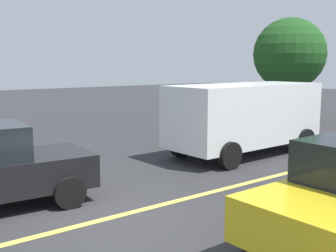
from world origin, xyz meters
The scene contains 4 objects.
ground_plane centered at (0.00, 0.00, 0.00)m, with size 80.00×80.00×0.00m, color #2D2D30.
lane_marking_centre centered at (3.00, 0.00, 0.01)m, with size 28.00×0.16×0.01m, color #E0D14C.
white_van centered at (6.12, 2.25, 1.27)m, with size 5.25×2.36×2.20m.
tree_left_verge centered at (13.47, 6.11, 3.29)m, with size 3.46×3.46×5.02m.
Camera 1 is at (-3.59, -6.48, 2.82)m, focal length 44.59 mm.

